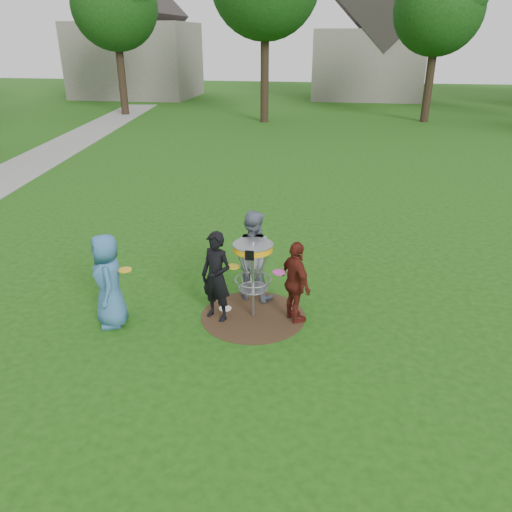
% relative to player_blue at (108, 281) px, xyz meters
% --- Properties ---
extents(ground, '(100.00, 100.00, 0.00)m').
position_rel_player_blue_xyz_m(ground, '(2.27, 0.61, -0.80)').
color(ground, '#19470F').
rests_on(ground, ground).
extents(dirt_patch, '(1.80, 1.80, 0.01)m').
position_rel_player_blue_xyz_m(dirt_patch, '(2.27, 0.61, -0.79)').
color(dirt_patch, '#47331E').
rests_on(dirt_patch, ground).
extents(concrete_path, '(7.75, 39.92, 0.02)m').
position_rel_player_blue_xyz_m(concrete_path, '(-7.73, 8.61, -0.79)').
color(concrete_path, '#9E9E99').
rests_on(concrete_path, ground).
extents(player_blue, '(0.79, 0.92, 1.59)m').
position_rel_player_blue_xyz_m(player_blue, '(0.00, 0.00, 0.00)').
color(player_blue, teal).
rests_on(player_blue, ground).
extents(player_black, '(0.67, 0.57, 1.56)m').
position_rel_player_blue_xyz_m(player_black, '(1.68, 0.46, -0.02)').
color(player_black, black).
rests_on(player_black, ground).
extents(player_grey, '(0.94, 0.81, 1.67)m').
position_rel_player_blue_xyz_m(player_grey, '(2.14, 1.32, 0.04)').
color(player_grey, slate).
rests_on(player_grey, ground).
extents(player_maroon, '(0.76, 0.89, 1.43)m').
position_rel_player_blue_xyz_m(player_maroon, '(2.99, 0.59, -0.08)').
color(player_maroon, '#591C14').
rests_on(player_maroon, ground).
extents(disc_on_grass, '(0.22, 0.22, 0.02)m').
position_rel_player_blue_xyz_m(disc_on_grass, '(1.74, 0.77, -0.79)').
color(disc_on_grass, silver).
rests_on(disc_on_grass, ground).
extents(disc_golf_basket, '(0.66, 0.67, 1.38)m').
position_rel_player_blue_xyz_m(disc_golf_basket, '(2.27, 0.61, 0.22)').
color(disc_golf_basket, '#9EA0A5').
rests_on(disc_golf_basket, ground).
extents(held_discs, '(2.66, 1.19, 0.17)m').
position_rel_player_blue_xyz_m(held_discs, '(1.78, 0.56, 0.16)').
color(held_discs, gold).
rests_on(held_discs, ground).
extents(house_row, '(44.50, 10.65, 11.62)m').
position_rel_player_blue_xyz_m(house_row, '(7.05, 33.68, 3.35)').
color(house_row, gray).
rests_on(house_row, ground).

